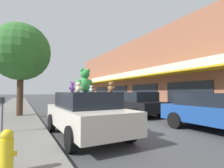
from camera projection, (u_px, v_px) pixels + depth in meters
ground_plane at (136, 128)px, 7.91m from camera, size 260.00×260.00×0.00m
sidewalk_near at (4, 140)px, 5.57m from camera, size 2.76×90.00×0.15m
sidewalk_far at (207, 118)px, 10.27m from camera, size 2.76×90.00×0.15m
storefront_row at (180, 74)px, 20.29m from camera, size 12.04×36.95×7.50m
plush_art_car at (86, 113)px, 6.36m from camera, size 2.18×4.58×1.61m
teddy_bear_giant at (85, 81)px, 6.33m from camera, size 0.65×0.42×0.87m
teddy_bear_black at (86, 88)px, 7.12m from camera, size 0.26×0.24×0.36m
teddy_bear_pink at (78, 88)px, 7.32m from camera, size 0.24×0.28×0.38m
teddy_bear_white at (91, 89)px, 6.04m from camera, size 0.18×0.13×0.23m
teddy_bear_purple at (72, 87)px, 5.38m from camera, size 0.25×0.18×0.33m
teddy_bear_cream at (78, 87)px, 5.22m from camera, size 0.23×0.19×0.32m
teddy_bear_brown at (111, 87)px, 5.93m from camera, size 0.26×0.24×0.36m
parked_car_far_left at (218, 111)px, 7.00m from camera, size 2.09×4.48×1.57m
parked_car_far_center at (135, 103)px, 12.12m from camera, size 2.20×4.71×1.61m
parked_car_far_right at (97, 99)px, 18.25m from camera, size 2.22×4.77×1.61m
street_tree at (21, 52)px, 11.07m from camera, size 3.62×3.62×5.83m
fire_hydrant at (7, 152)px, 3.11m from camera, size 0.33×0.22×0.79m
parking_meter at (2, 110)px, 6.30m from camera, size 0.14×0.10×1.27m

